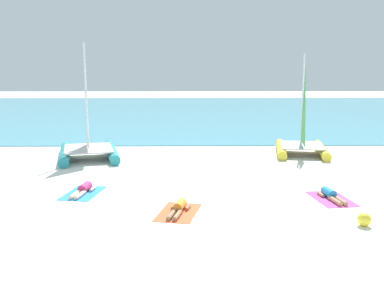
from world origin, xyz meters
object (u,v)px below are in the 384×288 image
towel_left (83,193)px  sailboat_teal (88,142)px  sunbather_right (331,195)px  towel_middle (178,212)px  beach_ball (364,219)px  sailboat_yellow (302,140)px  sunbather_middle (179,208)px  towel_right (331,199)px  sunbather_left (84,189)px

towel_left → sailboat_teal: bearing=100.3°
sunbather_right → towel_middle: bearing=-171.6°
towel_left → sunbather_right: bearing=-5.0°
sunbather_right → beach_ball: size_ratio=4.11×
sailboat_yellow → sunbather_middle: bearing=-114.0°
towel_middle → towel_right: same height
sailboat_teal → beach_ball: (9.55, -9.36, -0.63)m
towel_middle → beach_ball: 5.27m
sunbather_left → towel_right: size_ratio=0.82×
beach_ball → sunbather_right: bearing=91.6°
towel_middle → towel_right: (5.05, 1.33, 0.00)m
towel_left → sunbather_left: 0.14m
towel_left → towel_right: bearing=-5.5°
sunbather_left → towel_left: bearing=-90.0°
sunbather_middle → beach_ball: beach_ball is taller
sunbather_right → beach_ball: 2.63m
towel_right → sunbather_right: bearing=97.1°
towel_middle → towel_right: bearing=14.7°
towel_right → sunbather_right: sunbather_right is taller
towel_right → sunbather_left: bearing=174.1°
towel_right → beach_ball: bearing=-88.5°
towel_left → sunbather_middle: bearing=-31.6°
sailboat_teal → sunbather_right: bearing=-49.0°
sailboat_yellow → towel_left: size_ratio=2.64×
towel_left → towel_right: same height
sunbather_middle → beach_ball: 5.27m
towel_middle → sunbather_middle: (0.01, 0.07, 0.13)m
towel_middle → sunbather_right: (5.05, 1.39, 0.13)m
sunbather_right → beach_ball: (0.08, -2.62, 0.06)m
sailboat_yellow → sunbather_middle: (-6.03, -9.02, -0.62)m
towel_middle → sunbather_middle: sunbather_middle is taller
towel_left → sunbather_right: size_ratio=1.21×
towel_right → sunbather_right: (-0.01, 0.07, 0.13)m
beach_ball → sunbather_middle: bearing=165.8°
sailboat_teal → sunbather_left: (1.10, -5.93, -0.69)m
sailboat_yellow → sunbather_left: size_ratio=3.20×
sunbather_left → sunbather_middle: 3.97m
sunbather_left → towel_middle: 4.00m
sunbather_left → sailboat_yellow: bearing=45.3°
sunbather_middle → towel_left: bearing=161.0°
towel_middle → towel_left: bearing=147.5°
towel_left → towel_middle: (3.34, -2.13, 0.00)m
sunbather_middle → towel_right: (5.04, 1.26, -0.13)m
sailboat_teal → sunbather_middle: (4.45, -8.06, -0.69)m
sailboat_yellow → sailboat_teal: bearing=-165.0°
sailboat_yellow → towel_right: 7.86m
sunbather_left → towel_middle: size_ratio=0.82×
sunbather_left → towel_middle: (3.33, -2.20, -0.13)m
towel_right → towel_middle: bearing=-165.3°
sunbather_right → sunbather_left: bearing=167.4°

